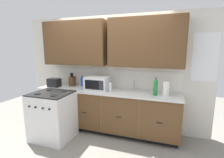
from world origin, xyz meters
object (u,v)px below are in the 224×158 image
(bottle_clear, at_px, (110,87))
(bottle_green, at_px, (156,87))
(toaster, at_px, (54,83))
(paper_towel_roll, at_px, (166,89))
(bottle_blue, at_px, (82,81))
(stove_range, at_px, (53,116))
(microwave, at_px, (97,83))
(knife_block, at_px, (72,81))

(bottle_clear, bearing_deg, bottle_green, 2.08)
(toaster, height_order, paper_towel_roll, paper_towel_roll)
(toaster, relative_size, bottle_blue, 1.12)
(toaster, xyz_separation_m, paper_towel_roll, (2.44, 0.04, 0.03))
(stove_range, distance_m, bottle_clear, 1.28)
(microwave, xyz_separation_m, bottle_blue, (-0.46, 0.18, -0.02))
(microwave, relative_size, bottle_green, 1.44)
(bottle_green, height_order, bottle_blue, bottle_green)
(toaster, bearing_deg, microwave, 3.53)
(microwave, xyz_separation_m, toaster, (-1.05, -0.06, -0.04))
(bottle_clear, bearing_deg, knife_block, 168.13)
(knife_block, bearing_deg, toaster, -150.97)
(stove_range, relative_size, bottle_green, 2.85)
(bottle_clear, xyz_separation_m, bottle_blue, (-0.79, 0.27, 0.01))
(knife_block, height_order, bottle_blue, knife_block)
(bottle_blue, bearing_deg, stove_range, -107.33)
(stove_range, xyz_separation_m, knife_block, (0.01, 0.74, 0.56))
(toaster, distance_m, bottle_green, 2.26)
(microwave, height_order, knife_block, knife_block)
(paper_towel_roll, xyz_separation_m, bottle_green, (-0.19, -0.02, 0.03))
(knife_block, bearing_deg, bottle_green, -5.48)
(bottle_blue, bearing_deg, knife_block, -167.29)
(toaster, distance_m, knife_block, 0.41)
(microwave, height_order, toaster, microwave)
(knife_block, distance_m, bottle_green, 1.91)
(bottle_green, distance_m, bottle_blue, 1.68)
(microwave, relative_size, knife_block, 1.55)
(paper_towel_roll, height_order, bottle_green, bottle_green)
(stove_range, height_order, bottle_blue, bottle_blue)
(bottle_blue, bearing_deg, bottle_green, -8.04)
(toaster, distance_m, paper_towel_roll, 2.44)
(microwave, relative_size, bottle_clear, 2.17)
(microwave, xyz_separation_m, bottle_green, (1.21, -0.05, 0.02))
(paper_towel_roll, distance_m, bottle_blue, 1.86)
(microwave, height_order, bottle_blue, microwave)
(toaster, bearing_deg, bottle_clear, -0.74)
(toaster, height_order, knife_block, knife_block)
(knife_block, distance_m, bottle_blue, 0.24)
(knife_block, distance_m, bottle_clear, 1.04)
(bottle_green, bearing_deg, paper_towel_roll, 7.00)
(paper_towel_roll, bearing_deg, bottle_clear, -177.05)
(paper_towel_roll, xyz_separation_m, bottle_clear, (-1.07, -0.05, -0.02))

